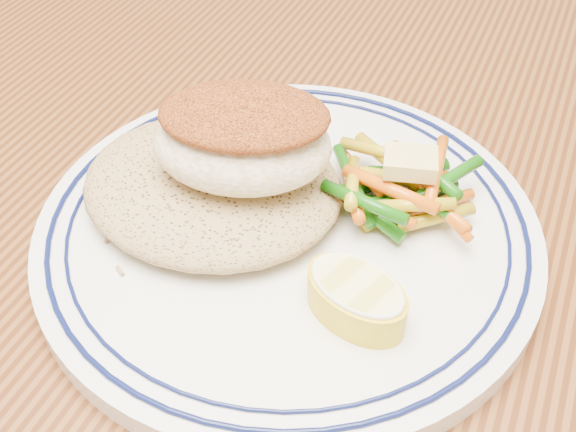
# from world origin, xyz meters

# --- Properties ---
(dining_table) EXTENTS (1.50, 0.90, 0.75)m
(dining_table) POSITION_xyz_m (0.00, 0.00, 0.65)
(dining_table) COLOR #46220E
(dining_table) RESTS_ON ground
(plate) EXTENTS (0.29, 0.29, 0.02)m
(plate) POSITION_xyz_m (-0.01, 0.03, 0.76)
(plate) COLOR silver
(plate) RESTS_ON dining_table
(rice_pilaf) EXTENTS (0.15, 0.14, 0.03)m
(rice_pilaf) POSITION_xyz_m (-0.06, 0.03, 0.78)
(rice_pilaf) COLOR #997B4C
(rice_pilaf) RESTS_ON plate
(fish_fillet) EXTENTS (0.12, 0.10, 0.05)m
(fish_fillet) POSITION_xyz_m (-0.04, 0.03, 0.81)
(fish_fillet) COLOR white
(fish_fillet) RESTS_ON rice_pilaf
(vegetable_pile) EXTENTS (0.10, 0.09, 0.03)m
(vegetable_pile) POSITION_xyz_m (0.05, 0.07, 0.78)
(vegetable_pile) COLOR #AE9612
(vegetable_pile) RESTS_ON plate
(butter_pat) EXTENTS (0.03, 0.03, 0.01)m
(butter_pat) POSITION_xyz_m (0.05, 0.07, 0.80)
(butter_pat) COLOR #E6D070
(butter_pat) RESTS_ON vegetable_pile
(lemon_wedge) EXTENTS (0.07, 0.07, 0.02)m
(lemon_wedge) POSITION_xyz_m (0.05, -0.02, 0.78)
(lemon_wedge) COLOR yellow
(lemon_wedge) RESTS_ON plate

